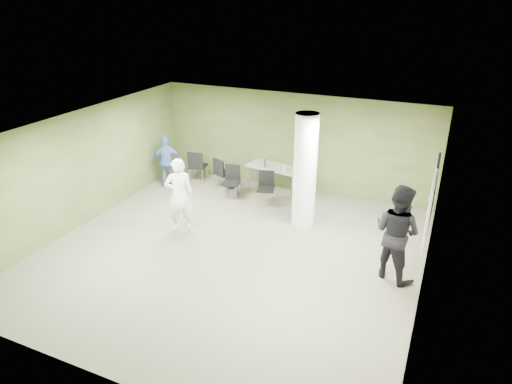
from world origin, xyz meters
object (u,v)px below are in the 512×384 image
at_px(chair_back_left, 197,164).
at_px(man_blue, 167,162).
at_px(woman_white, 179,195).
at_px(folding_table, 275,168).
at_px(man_black, 397,232).

distance_m(chair_back_left, man_blue, 0.91).
bearing_deg(woman_white, chair_back_left, -104.18).
bearing_deg(folding_table, chair_back_left, -164.99).
bearing_deg(folding_table, woman_white, -103.24).
relative_size(folding_table, man_blue, 1.08).
distance_m(folding_table, chair_back_left, 2.43).
height_order(chair_back_left, woman_white, woman_white).
distance_m(man_black, man_blue, 7.12).
bearing_deg(folding_table, man_blue, -154.60).
bearing_deg(woman_white, folding_table, -148.84).
relative_size(woman_white, man_blue, 1.18).
height_order(folding_table, man_black, man_black).
relative_size(man_black, man_blue, 1.29).
bearing_deg(man_black, chair_back_left, 2.58).
bearing_deg(man_blue, folding_table, 163.63).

